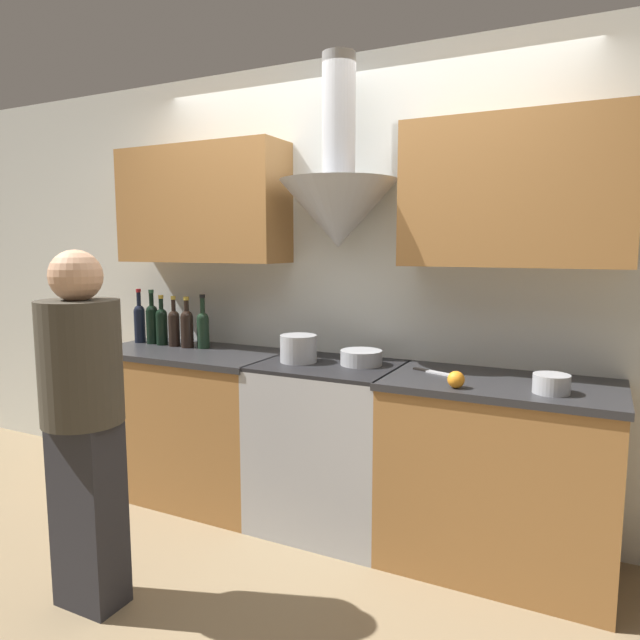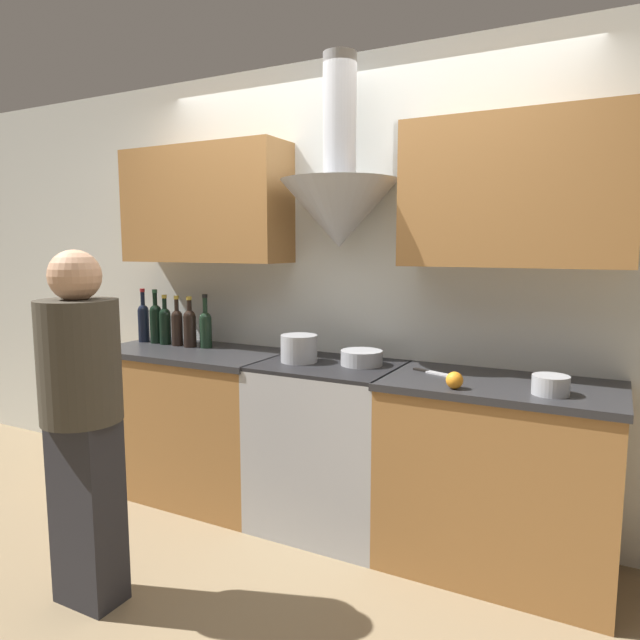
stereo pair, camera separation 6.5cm
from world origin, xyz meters
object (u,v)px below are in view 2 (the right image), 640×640
object	(u,v)px
stove_range	(329,445)
wine_bottle_1	(156,321)
stock_pot	(299,348)
wine_bottle_2	(165,324)
wine_bottle_3	(177,325)
mixing_bowl	(362,358)
orange_fruit	(455,380)
saucepan	(551,385)
person_foreground_left	(82,413)
wine_bottle_4	(190,326)
wine_bottle_0	(144,321)
wine_bottle_5	(206,327)

from	to	relation	value
stove_range	wine_bottle_1	bearing A→B (deg)	176.66
wine_bottle_1	stock_pot	bearing A→B (deg)	-5.15
wine_bottle_2	wine_bottle_3	world-z (taller)	wine_bottle_2
mixing_bowl	wine_bottle_1	bearing A→B (deg)	179.13
wine_bottle_3	orange_fruit	xyz separation A→B (m)	(1.85, -0.29, -0.09)
wine_bottle_3	mixing_bowl	distance (m)	1.29
saucepan	person_foreground_left	size ratio (longest dim) A/B	0.10
stove_range	wine_bottle_4	distance (m)	1.17
stove_range	saucepan	xyz separation A→B (m)	(1.13, -0.13, 0.50)
wine_bottle_0	saucepan	xyz separation A→B (m)	(2.54, -0.21, -0.10)
wine_bottle_4	mixing_bowl	size ratio (longest dim) A/B	1.43
wine_bottle_5	orange_fruit	distance (m)	1.67
wine_bottle_4	stock_pot	bearing A→B (deg)	-5.94
wine_bottle_4	wine_bottle_3	bearing A→B (deg)	179.14
wine_bottle_4	mixing_bowl	world-z (taller)	wine_bottle_4
stove_range	mixing_bowl	world-z (taller)	mixing_bowl
saucepan	stock_pot	bearing A→B (deg)	175.33
wine_bottle_2	wine_bottle_5	world-z (taller)	wine_bottle_5
wine_bottle_5	mixing_bowl	xyz separation A→B (m)	(1.07, -0.03, -0.09)
wine_bottle_0	wine_bottle_2	xyz separation A→B (m)	(0.20, -0.01, -0.01)
wine_bottle_2	wine_bottle_3	bearing A→B (deg)	-2.15
stove_range	person_foreground_left	size ratio (longest dim) A/B	0.60
mixing_bowl	wine_bottle_2	bearing A→B (deg)	179.47
wine_bottle_0	wine_bottle_2	world-z (taller)	wine_bottle_0
wine_bottle_1	person_foreground_left	bearing A→B (deg)	-59.45
mixing_bowl	orange_fruit	distance (m)	0.63
mixing_bowl	person_foreground_left	size ratio (longest dim) A/B	0.15
stove_range	wine_bottle_1	xyz separation A→B (m)	(-1.31, 0.08, 0.60)
wine_bottle_0	orange_fruit	size ratio (longest dim) A/B	4.60
saucepan	wine_bottle_0	bearing A→B (deg)	175.33
wine_bottle_0	mixing_bowl	size ratio (longest dim) A/B	1.58
wine_bottle_0	wine_bottle_5	distance (m)	0.51
wine_bottle_5	mixing_bowl	bearing A→B (deg)	-1.75
stove_range	saucepan	size ratio (longest dim) A/B	5.88
wine_bottle_1	saucepan	xyz separation A→B (m)	(2.43, -0.21, -0.10)
wine_bottle_0	wine_bottle_1	world-z (taller)	wine_bottle_0
wine_bottle_0	person_foreground_left	size ratio (longest dim) A/B	0.23
wine_bottle_4	mixing_bowl	bearing A→B (deg)	-0.36
wine_bottle_1	wine_bottle_4	distance (m)	0.30
wine_bottle_2	person_foreground_left	world-z (taller)	person_foreground_left
wine_bottle_3	stock_pot	size ratio (longest dim) A/B	1.58
wine_bottle_1	orange_fruit	distance (m)	2.07
stove_range	orange_fruit	xyz separation A→B (m)	(0.74, -0.22, 0.49)
mixing_bowl	orange_fruit	bearing A→B (deg)	-25.98
wine_bottle_2	wine_bottle_3	distance (m)	0.10
stock_pot	orange_fruit	xyz separation A→B (m)	(0.91, -0.20, -0.04)
wine_bottle_0	wine_bottle_4	size ratio (longest dim) A/B	1.11
wine_bottle_1	wine_bottle_3	bearing A→B (deg)	-3.99
mixing_bowl	saucepan	distance (m)	0.98
person_foreground_left	wine_bottle_0	bearing A→B (deg)	124.31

